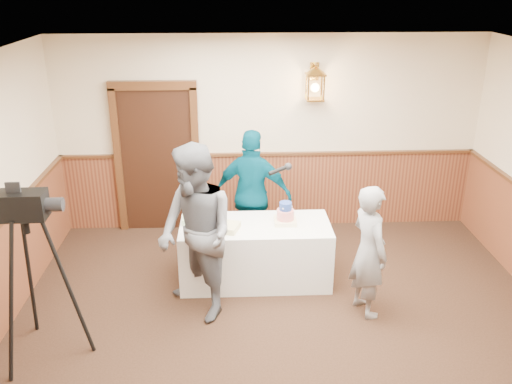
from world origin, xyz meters
TOP-DOWN VIEW (x-y plane):
  - room_shell at (-0.05, 0.45)m, footprint 6.02×7.02m
  - display_table at (-0.27, 1.90)m, footprint 1.80×0.80m
  - tiered_cake at (0.09, 1.93)m, footprint 0.27×0.27m
  - sheet_cake_yellow at (-0.65, 1.78)m, footprint 0.41×0.36m
  - sheet_cake_green at (-0.99, 2.01)m, footprint 0.31×0.25m
  - interviewer at (-0.93, 1.22)m, footprint 1.63×1.20m
  - baker at (0.92, 1.17)m, footprint 0.52×0.64m
  - assistant_p at (-0.28, 2.55)m, footprint 1.09×0.66m
  - tv_camera_rig at (-2.42, 0.59)m, footprint 0.68×0.64m

SIDE VIEW (x-z plane):
  - display_table at x=-0.27m, z-range 0.00..0.75m
  - baker at x=0.92m, z-range 0.00..1.51m
  - tv_camera_rig at x=-2.42m, z-range -0.09..1.65m
  - sheet_cake_yellow at x=-0.65m, z-range 0.75..0.82m
  - sheet_cake_green at x=-0.99m, z-range 0.75..0.82m
  - tiered_cake at x=0.09m, z-range 0.72..0.99m
  - assistant_p at x=-0.28m, z-range 0.00..1.73m
  - interviewer at x=-0.93m, z-range 0.00..1.95m
  - room_shell at x=-0.05m, z-range 0.12..2.93m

